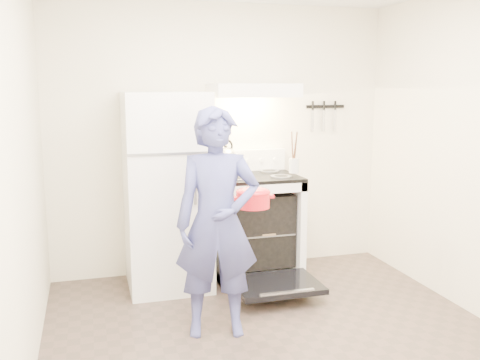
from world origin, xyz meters
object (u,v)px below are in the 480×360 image
at_px(refrigerator, 167,191).
at_px(tea_kettle, 226,156).
at_px(person, 217,223).
at_px(dutch_oven, 253,200).
at_px(stove_body, 255,228).

height_order(refrigerator, tea_kettle, refrigerator).
relative_size(refrigerator, person, 1.05).
bearing_deg(person, dutch_oven, 52.82).
distance_m(refrigerator, stove_body, 0.90).
bearing_deg(tea_kettle, person, -107.05).
xyz_separation_m(tea_kettle, person, (-0.39, -1.26, -0.30)).
bearing_deg(dutch_oven, person, -136.78).
bearing_deg(person, tea_kettle, 82.55).
xyz_separation_m(tea_kettle, dutch_oven, (-0.02, -0.92, -0.23)).
xyz_separation_m(stove_body, person, (-0.61, -1.04, 0.35)).
bearing_deg(refrigerator, person, -78.76).
height_order(tea_kettle, person, person).
bearing_deg(person, stove_body, 69.38).
bearing_deg(refrigerator, tea_kettle, 22.55).
relative_size(refrigerator, tea_kettle, 5.43).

